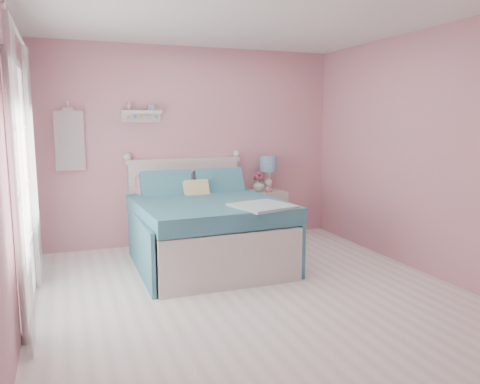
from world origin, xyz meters
TOP-DOWN VIEW (x-y plane):
  - floor at (0.00, 0.00)m, footprint 4.50×4.50m
  - room_shell at (0.00, 0.00)m, footprint 4.50×4.50m
  - bed at (-0.13, 1.26)m, footprint 1.63×2.01m
  - nightstand at (0.98, 2.00)m, footprint 0.47×0.46m
  - table_lamp at (1.04, 2.07)m, footprint 0.24×0.24m
  - vase at (0.87, 2.01)m, footprint 0.17×0.17m
  - teacup at (0.95, 1.86)m, footprint 0.13×0.13m
  - roses at (0.87, 2.01)m, footprint 0.14×0.11m
  - wall_shelf at (-0.68, 2.19)m, footprint 0.50×0.15m
  - hanging_dress at (-1.55, 2.18)m, footprint 0.34×0.03m
  - french_door at (-1.97, 0.40)m, footprint 0.04×1.32m
  - curtain_near at (-1.92, -0.34)m, footprint 0.04×0.40m
  - curtain_far at (-1.92, 1.14)m, footprint 0.04×0.40m

SIDE VIEW (x-z plane):
  - floor at x=0.00m, z-range 0.00..0.00m
  - nightstand at x=0.98m, z-range 0.00..0.68m
  - bed at x=-0.13m, z-range -0.18..0.97m
  - teacup at x=0.95m, z-range 0.68..0.76m
  - vase at x=0.87m, z-range 0.68..0.85m
  - roses at x=0.87m, z-range 0.82..0.94m
  - table_lamp at x=1.04m, z-range 0.77..1.25m
  - french_door at x=-1.97m, z-range -0.01..2.15m
  - curtain_near at x=-1.92m, z-range 0.02..2.34m
  - curtain_far at x=-1.92m, z-range 0.02..2.34m
  - hanging_dress at x=-1.55m, z-range 1.04..1.76m
  - room_shell at x=0.00m, z-range -0.67..3.83m
  - wall_shelf at x=-0.68m, z-range 1.61..1.86m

